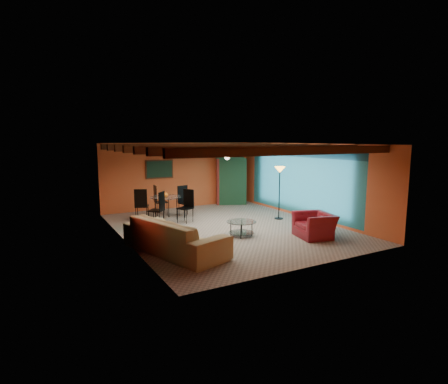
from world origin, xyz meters
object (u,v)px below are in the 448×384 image
armchair (315,225)px  dining_table (166,204)px  coffee_table (241,228)px  vase (166,185)px  armoire (230,181)px  sofa (175,236)px  potted_plant (230,153)px  floor_lamp (279,193)px

armchair → dining_table: bearing=-132.3°
coffee_table → vase: bearing=111.2°
coffee_table → armoire: (2.29, 4.74, 0.78)m
armoire → dining_table: bearing=-131.2°
armchair → coffee_table: 2.14m
sofa → vase: vase is taller
potted_plant → vase: 3.99m
potted_plant → armoire: bearing=0.0°
coffee_table → potted_plant: size_ratio=1.85×
coffee_table → floor_lamp: 2.80m
sofa → floor_lamp: bearing=-86.3°
sofa → floor_lamp: (4.67, 1.81, 0.51)m
coffee_table → floor_lamp: floor_lamp is taller
floor_lamp → vase: bearing=152.8°
potted_plant → coffee_table: bearing=-115.8°
sofa → dining_table: 3.81m
sofa → armoire: (4.58, 5.25, 0.57)m
armoire → vase: (-3.51, -1.60, 0.23)m
potted_plant → dining_table: bearing=-155.5°
dining_table → armchair: bearing=-54.9°
dining_table → armoire: (3.51, 1.60, 0.44)m
coffee_table → dining_table: size_ratio=0.40×
armchair → vase: 5.32m
vase → coffee_table: bearing=-68.8°
potted_plant → vase: potted_plant is taller
dining_table → potted_plant: potted_plant is taller
sofa → armoire: 6.99m
coffee_table → armoire: size_ratio=0.44×
sofa → dining_table: dining_table is taller
dining_table → armoire: 3.88m
armchair → potted_plant: 6.21m
sofa → dining_table: (1.08, 3.65, 0.14)m
dining_table → potted_plant: bearing=24.5°
sofa → vase: 3.89m
armchair → potted_plant: potted_plant is taller
sofa → floor_lamp: 5.04m
coffee_table → vase: (-1.22, 3.14, 1.01)m
floor_lamp → potted_plant: potted_plant is taller
dining_table → potted_plant: size_ratio=4.61×
dining_table → floor_lamp: bearing=-27.2°
floor_lamp → potted_plant: bearing=91.5°
dining_table → vase: 0.66m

